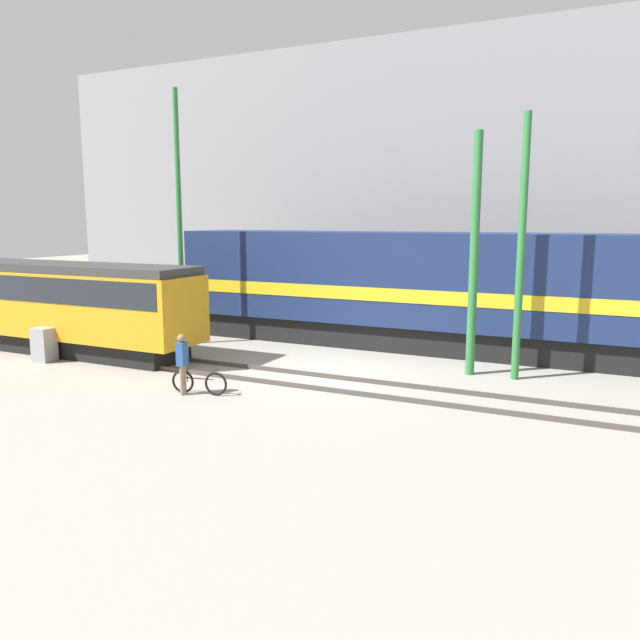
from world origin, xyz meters
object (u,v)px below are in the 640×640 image
streetcar (69,302)px  utility_pole_center (474,256)px  person (182,358)px  utility_pole_left (179,220)px  signal_box (44,345)px  freight_locomotive (448,290)px  bicycle (199,382)px  utility_pole_right (521,249)px

streetcar → utility_pole_center: 14.73m
person → utility_pole_center: bearing=40.8°
utility_pole_left → signal_box: (-2.49, -4.64, -4.36)m
person → utility_pole_left: size_ratio=0.18×
signal_box → freight_locomotive: bearing=32.3°
streetcar → bicycle: streetcar is taller
utility_pole_left → utility_pole_right: bearing=0.0°
utility_pole_center → signal_box: (-13.99, -4.64, -3.24)m
utility_pole_center → utility_pole_left: bearing=180.0°
bicycle → person: 0.86m
person → utility_pole_center: 9.52m
utility_pole_left → utility_pole_center: bearing=0.0°
signal_box → bicycle: bearing=-8.2°
person → utility_pole_left: utility_pole_left is taller
utility_pole_left → signal_box: 6.83m
utility_pole_left → person: bearing=-52.2°
bicycle → utility_pole_left: bearing=131.2°
bicycle → utility_pole_right: 10.45m
streetcar → signal_box: 1.98m
freight_locomotive → utility_pole_center: bearing=-63.4°
freight_locomotive → utility_pole_right: bearing=-46.7°
freight_locomotive → bicycle: freight_locomotive is taller
person → utility_pole_right: (8.31, 5.95, 2.99)m
streetcar → utility_pole_right: bearing=11.5°
streetcar → utility_pole_left: (2.74, 3.20, 3.03)m
bicycle → utility_pole_center: size_ratio=0.22×
utility_pole_center → signal_box: 15.10m
bicycle → utility_pole_left: utility_pole_left is taller
utility_pole_center → utility_pole_right: 1.43m
bicycle → signal_box: 7.58m
utility_pole_left → signal_box: bearing=-118.2°
bicycle → utility_pole_right: utility_pole_right is taller
freight_locomotive → streetcar: bearing=-153.2°
streetcar → utility_pole_center: (14.25, 3.20, 1.91)m
utility_pole_left → utility_pole_right: size_ratio=1.22×
utility_pole_left → utility_pole_right: utility_pole_left is taller
utility_pole_right → streetcar: bearing=-168.5°
person → streetcar: bearing=159.4°
freight_locomotive → utility_pole_left: 10.73m
streetcar → signal_box: (0.25, -1.45, -1.32)m
person → bicycle: bearing=29.3°
freight_locomotive → signal_box: bearing=-147.7°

